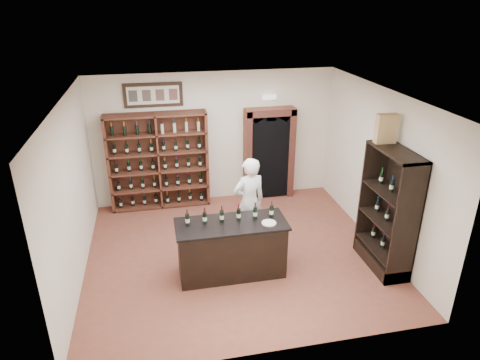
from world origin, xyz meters
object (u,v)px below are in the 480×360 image
wine_shelf (159,161)px  shopkeeper (249,202)px  wine_crate (386,129)px  tasting_counter (231,249)px  side_cabinet (387,228)px  counter_bottle_0 (187,219)px

wine_shelf → shopkeeper: bearing=-51.3°
shopkeeper → wine_crate: (2.16, -0.81, 1.56)m
wine_shelf → tasting_counter: bearing=-69.4°
side_cabinet → shopkeeper: bearing=151.2°
shopkeeper → tasting_counter: bearing=47.0°
tasting_counter → shopkeeper: bearing=60.5°
wine_shelf → tasting_counter: wine_shelf is taller
wine_shelf → wine_crate: (3.78, -2.83, 1.35)m
counter_bottle_0 → wine_crate: size_ratio=0.60×
counter_bottle_0 → tasting_counter: bearing=-6.3°
tasting_counter → wine_crate: (2.68, 0.10, 1.96)m
wine_shelf → side_cabinet: size_ratio=1.00×
wine_shelf → counter_bottle_0: size_ratio=7.33×
wine_shelf → counter_bottle_0: wine_shelf is taller
shopkeeper → wine_crate: bearing=145.9°
shopkeeper → wine_crate: size_ratio=3.54×
wine_crate → side_cabinet: bearing=-81.0°
wine_shelf → counter_bottle_0: bearing=-82.4°
wine_shelf → side_cabinet: 5.02m
counter_bottle_0 → wine_crate: bearing=0.3°
shopkeeper → counter_bottle_0: bearing=20.6°
counter_bottle_0 → shopkeeper: 1.51m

